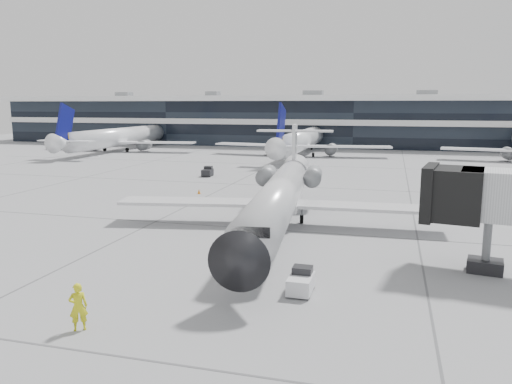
% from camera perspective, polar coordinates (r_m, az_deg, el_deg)
% --- Properties ---
extents(ground, '(220.00, 220.00, 0.00)m').
position_cam_1_polar(ground, '(37.29, 2.44, -4.38)').
color(ground, gray).
rests_on(ground, ground).
extents(terminal, '(170.00, 22.00, 10.00)m').
position_cam_1_polar(terminal, '(117.59, 11.46, 7.71)').
color(terminal, black).
rests_on(terminal, ground).
extents(bg_jet_left, '(32.00, 40.00, 9.60)m').
position_cam_1_polar(bg_jet_left, '(105.05, -15.15, 4.59)').
color(bg_jet_left, white).
rests_on(bg_jet_left, ground).
extents(bg_jet_center, '(32.00, 40.00, 9.60)m').
position_cam_1_polar(bg_jet_center, '(92.11, 5.20, 4.18)').
color(bg_jet_center, white).
rests_on(bg_jet_center, ground).
extents(regional_jet, '(25.35, 31.66, 7.31)m').
position_cam_1_polar(regional_jet, '(37.97, 2.80, -0.26)').
color(regional_jet, silver).
rests_on(regional_jet, ground).
extents(ramp_worker, '(0.89, 0.83, 2.05)m').
position_cam_1_polar(ramp_worker, '(22.30, -19.65, -12.24)').
color(ramp_worker, yellow).
rests_on(ramp_worker, ground).
extents(baggage_tug, '(1.15, 1.94, 1.23)m').
position_cam_1_polar(baggage_tug, '(25.25, 5.17, -10.19)').
color(baggage_tug, silver).
rests_on(baggage_tug, ground).
extents(traffic_cone, '(0.43, 0.43, 0.51)m').
position_cam_1_polar(traffic_cone, '(52.58, -6.54, 0.06)').
color(traffic_cone, orange).
rests_on(traffic_cone, ground).
extents(far_tug, '(1.37, 2.11, 1.27)m').
position_cam_1_polar(far_tug, '(65.37, -5.55, 2.31)').
color(far_tug, black).
rests_on(far_tug, ground).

